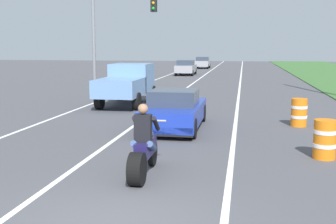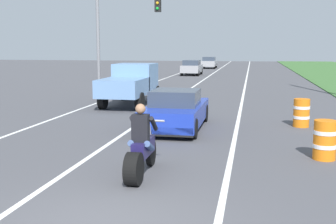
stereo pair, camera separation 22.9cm
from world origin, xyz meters
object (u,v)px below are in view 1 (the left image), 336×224
pickup_truck_left_lane_light_blue (127,82)px  construction_barrel_nearest (325,139)px  construction_barrel_mid (299,112)px  motorcycle_with_rider (143,151)px  distant_car_further_ahead (203,62)px  sports_car_blue (175,111)px  distant_car_far_ahead (186,67)px  traffic_light_mast_near (114,26)px

pickup_truck_left_lane_light_blue → construction_barrel_nearest: 11.90m
pickup_truck_left_lane_light_blue → construction_barrel_mid: (7.55, -4.51, -0.60)m
motorcycle_with_rider → distant_car_further_ahead: 48.33m
sports_car_blue → distant_car_further_ahead: size_ratio=1.08×
sports_car_blue → construction_barrel_mid: sports_car_blue is taller
sports_car_blue → construction_barrel_nearest: bearing=-37.4°
sports_car_blue → construction_barrel_mid: 4.48m
sports_car_blue → pickup_truck_left_lane_light_blue: bearing=119.5°
distant_car_far_ahead → distant_car_further_ahead: same height
pickup_truck_left_lane_light_blue → distant_car_far_ahead: 22.87m
motorcycle_with_rider → traffic_light_mast_near: 15.37m
traffic_light_mast_near → distant_car_further_ahead: size_ratio=1.50×
motorcycle_with_rider → distant_car_far_ahead: size_ratio=0.55×
sports_car_blue → distant_car_further_ahead: (-3.01, 42.53, 0.14)m
construction_barrel_nearest → distant_car_far_ahead: (-7.78, 31.97, 0.27)m
traffic_light_mast_near → distant_car_further_ahead: 34.24m
sports_car_blue → pickup_truck_left_lane_light_blue: 6.62m
construction_barrel_mid → distant_car_further_ahead: 41.93m
construction_barrel_mid → distant_car_further_ahead: (-7.31, 41.29, 0.27)m
motorcycle_with_rider → distant_car_further_ahead: motorcycle_with_rider is taller
traffic_light_mast_near → construction_barrel_nearest: bearing=-52.5°
construction_barrel_nearest → distant_car_far_ahead: distant_car_far_ahead is taller
sports_car_blue → construction_barrel_nearest: size_ratio=4.30×
pickup_truck_left_lane_light_blue → traffic_light_mast_near: size_ratio=0.80×
traffic_light_mast_near → distant_car_far_ahead: 20.43m
distant_car_further_ahead → motorcycle_with_rider: bearing=-86.2°
pickup_truck_left_lane_light_blue → construction_barrel_nearest: size_ratio=4.80×
motorcycle_with_rider → distant_car_further_ahead: size_ratio=0.55×
construction_barrel_nearest → construction_barrel_mid: same height
motorcycle_with_rider → construction_barrel_mid: size_ratio=2.21×
motorcycle_with_rider → distant_car_far_ahead: bearing=96.0°
sports_car_blue → distant_car_far_ahead: (-3.39, 28.61, 0.14)m
motorcycle_with_rider → distant_car_far_ahead: (-3.60, 34.31, 0.18)m
construction_barrel_mid → distant_car_further_ahead: distant_car_further_ahead is taller
sports_car_blue → pickup_truck_left_lane_light_blue: size_ratio=0.90×
construction_barrel_mid → distant_car_far_ahead: 28.43m
sports_car_blue → construction_barrel_mid: bearing=16.0°
pickup_truck_left_lane_light_blue → construction_barrel_mid: bearing=-30.8°
distant_car_far_ahead → traffic_light_mast_near: bearing=-93.7°
motorcycle_with_rider → construction_barrel_nearest: 4.79m
sports_car_blue → distant_car_further_ahead: distant_car_further_ahead is taller
pickup_truck_left_lane_light_blue → construction_barrel_nearest: bearing=-50.0°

